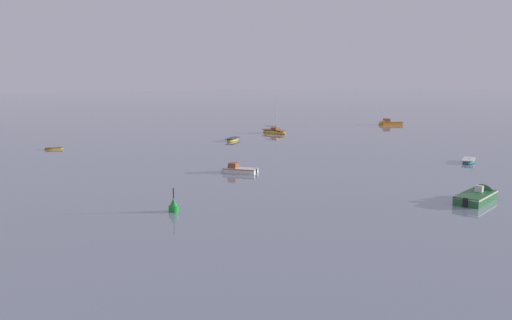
{
  "coord_description": "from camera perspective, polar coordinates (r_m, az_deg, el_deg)",
  "views": [
    {
      "loc": [
        -55.08,
        -18.36,
        11.77
      ],
      "look_at": [
        -12.61,
        45.23,
        0.23
      ],
      "focal_mm": 39.12,
      "sensor_mm": 36.0,
      "label": 1
    }
  ],
  "objects": [
    {
      "name": "channel_buoy",
      "position": [
        49.45,
        -8.41,
        -4.73
      ],
      "size": [
        0.9,
        0.9,
        2.3
      ],
      "color": "#198C2D",
      "rests_on": "ground"
    },
    {
      "name": "motorboat_moored_0",
      "position": [
        57.56,
        21.83,
        -3.52
      ],
      "size": [
        7.02,
        4.17,
        2.28
      ],
      "rotation": [
        0.0,
        0.0,
        0.3
      ],
      "color": "#23602D",
      "rests_on": "ground"
    },
    {
      "name": "rowboat_moored_2",
      "position": [
        102.39,
        -2.4,
        2.09
      ],
      "size": [
        4.65,
        4.32,
        0.75
      ],
      "rotation": [
        0.0,
        0.0,
        3.85
      ],
      "color": "gold",
      "rests_on": "ground"
    },
    {
      "name": "rowboat_moored_4",
      "position": [
        81.95,
        20.92,
        -0.1
      ],
      "size": [
        4.7,
        3.68,
        0.72
      ],
      "rotation": [
        0.0,
        0.0,
        0.54
      ],
      "color": "#197084",
      "rests_on": "ground"
    },
    {
      "name": "motorboat_moored_2",
      "position": [
        68.68,
        -2.14,
        -1.06
      ],
      "size": [
        4.17,
        4.76,
        1.8
      ],
      "rotation": [
        0.0,
        0.0,
        2.22
      ],
      "color": "white",
      "rests_on": "ground"
    },
    {
      "name": "rowboat_moored_1",
      "position": [
        95.85,
        -19.97,
        1.09
      ],
      "size": [
        3.15,
        1.75,
        0.47
      ],
      "rotation": [
        0.0,
        0.0,
        2.88
      ],
      "color": "gold",
      "rests_on": "ground"
    },
    {
      "name": "motorboat_moored_1",
      "position": [
        139.67,
        13.31,
        3.66
      ],
      "size": [
        6.37,
        4.25,
        2.29
      ],
      "rotation": [
        0.0,
        0.0,
        2.75
      ],
      "color": "orange",
      "rests_on": "ground"
    },
    {
      "name": "sailboat_moored_0",
      "position": [
        115.84,
        1.87,
        2.91
      ],
      "size": [
        2.82,
        6.9,
        7.52
      ],
      "rotation": [
        0.0,
        0.0,
        4.82
      ],
      "color": "gold",
      "rests_on": "ground"
    }
  ]
}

